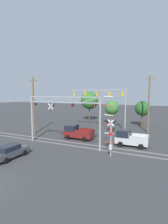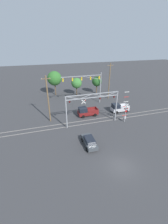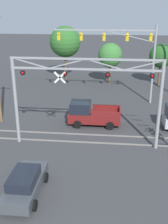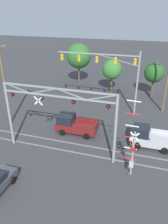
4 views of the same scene
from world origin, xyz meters
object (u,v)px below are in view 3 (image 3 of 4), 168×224
(sedan_waiting, at_px, (25,183))
(background_tree_far_left_verge, at_px, (65,42))
(pickup_truck_lead, at_px, (91,114))
(background_tree_far_right_verge, at_px, (110,55))
(background_tree_beyond_span, at_px, (161,56))
(traffic_signal_span, at_px, (128,49))
(crossing_gantry, at_px, (86,89))

(sedan_waiting, bearing_deg, background_tree_far_left_verge, 94.62)
(pickup_truck_lead, xyz_separation_m, background_tree_far_right_verge, (1.36, 14.72, 2.86))
(sedan_waiting, distance_m, background_tree_far_right_verge, 25.79)
(sedan_waiting, xyz_separation_m, background_tree_beyond_span, (10.96, 25.06, 3.18))
(pickup_truck_lead, xyz_separation_m, background_tree_far_left_verge, (-5.10, 16.78, 4.31))
(pickup_truck_lead, bearing_deg, traffic_signal_span, 64.43)
(crossing_gantry, bearing_deg, sedan_waiting, -113.25)
(traffic_signal_span, bearing_deg, crossing_gantry, -107.25)
(background_tree_beyond_span, bearing_deg, background_tree_far_right_verge, 178.45)
(traffic_signal_span, bearing_deg, background_tree_far_right_verge, 103.47)
(sedan_waiting, bearing_deg, background_tree_beyond_span, 66.38)
(pickup_truck_lead, bearing_deg, crossing_gantry, -91.37)
(crossing_gantry, xyz_separation_m, background_tree_far_left_verge, (-5.01, 20.77, 0.82))
(pickup_truck_lead, relative_size, sedan_waiting, 1.07)
(traffic_signal_span, xyz_separation_m, pickup_truck_lead, (-3.26, -6.81, -4.91))
(sedan_waiting, bearing_deg, background_tree_far_right_verge, 80.42)
(crossing_gantry, relative_size, pickup_truck_lead, 2.37)
(sedan_waiting, bearing_deg, traffic_signal_span, 70.44)
(traffic_signal_span, bearing_deg, background_tree_far_left_verge, 129.97)
(crossing_gantry, distance_m, background_tree_far_left_verge, 21.39)
(traffic_signal_span, xyz_separation_m, background_tree_beyond_span, (4.80, 7.73, -1.99))
(traffic_signal_span, relative_size, pickup_truck_lead, 2.32)
(crossing_gantry, distance_m, traffic_signal_span, 11.40)
(pickup_truck_lead, xyz_separation_m, sedan_waiting, (-2.90, -10.52, -0.26))
(sedan_waiting, height_order, background_tree_far_left_verge, background_tree_far_left_verge)
(crossing_gantry, distance_m, background_tree_beyond_span, 20.26)
(traffic_signal_span, distance_m, pickup_truck_lead, 9.01)
(crossing_gantry, height_order, background_tree_far_left_verge, background_tree_far_left_verge)
(background_tree_beyond_span, bearing_deg, traffic_signal_span, -121.83)
(background_tree_far_left_verge, bearing_deg, background_tree_far_right_verge, -17.67)
(background_tree_beyond_span, xyz_separation_m, background_tree_far_right_verge, (-6.70, 0.18, -0.07))
(traffic_signal_span, relative_size, sedan_waiting, 2.48)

